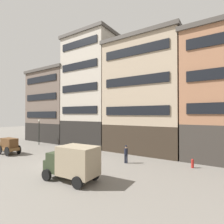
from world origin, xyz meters
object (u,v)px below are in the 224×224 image
object	(u,v)px
cargo_wagon	(9,145)
streetlamp_curbside	(39,128)
fire_hydrant_curbside	(193,163)
pedestrian_officer	(126,153)
delivery_truck_near	(72,162)

from	to	relation	value
cargo_wagon	streetlamp_curbside	size ratio (longest dim) A/B	0.71
streetlamp_curbside	fire_hydrant_curbside	distance (m)	23.23
streetlamp_curbside	fire_hydrant_curbside	xyz separation A→B (m)	(23.12, 0.22, -2.24)
cargo_wagon	pedestrian_officer	size ratio (longest dim) A/B	1.62
delivery_truck_near	fire_hydrant_curbside	xyz separation A→B (m)	(6.96, 8.43, -1.00)
cargo_wagon	pedestrian_officer	distance (m)	14.91
pedestrian_officer	streetlamp_curbside	size ratio (longest dim) A/B	0.44
streetlamp_curbside	fire_hydrant_curbside	world-z (taller)	streetlamp_curbside
fire_hydrant_curbside	cargo_wagon	bearing A→B (deg)	-162.28
cargo_wagon	streetlamp_curbside	distance (m)	7.05
cargo_wagon	delivery_truck_near	bearing A→B (deg)	-8.57
delivery_truck_near	pedestrian_officer	world-z (taller)	delivery_truck_near
cargo_wagon	pedestrian_officer	world-z (taller)	cargo_wagon
delivery_truck_near	streetlamp_curbside	distance (m)	18.17
delivery_truck_near	fire_hydrant_curbside	distance (m)	10.98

